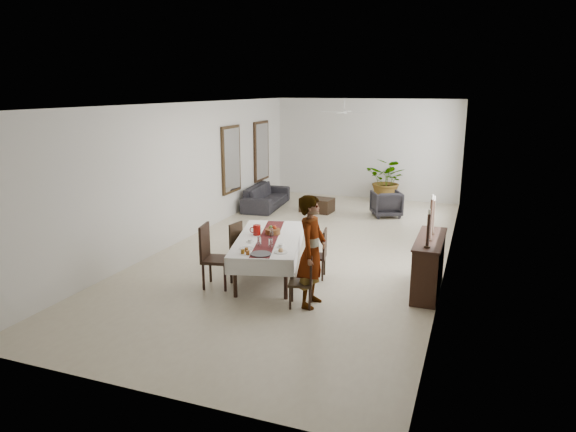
{
  "coord_description": "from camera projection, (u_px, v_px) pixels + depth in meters",
  "views": [
    {
      "loc": [
        3.45,
        -10.47,
        3.51
      ],
      "look_at": [
        -0.0,
        -1.23,
        1.05
      ],
      "focal_mm": 32.0,
      "sensor_mm": 36.0,
      "label": 1
    }
  ],
  "objects": [
    {
      "name": "tablecloth_drape_left",
      "position": [
        239.0,
        244.0,
        9.83
      ],
      "size": [
        0.68,
        2.47,
        0.3
      ],
      "primitive_type": "cube",
      "rotation": [
        0.0,
        0.0,
        0.26
      ],
      "color": "white",
      "rests_on": "dining_table_top"
    },
    {
      "name": "armchair",
      "position": [
        386.0,
        204.0,
        14.4
      ],
      "size": [
        1.03,
        1.04,
        0.72
      ],
      "primitive_type": "imported",
      "rotation": [
        0.0,
        0.0,
        3.58
      ],
      "color": "#29262B",
      "rests_on": "floor"
    },
    {
      "name": "tablecloth_drape_far",
      "position": [
        276.0,
        227.0,
        11.01
      ],
      "size": [
        1.13,
        0.32,
        0.3
      ],
      "primitive_type": "cube",
      "rotation": [
        0.0,
        0.0,
        0.26
      ],
      "color": "white",
      "rests_on": "dining_table_top"
    },
    {
      "name": "fan_blade_s",
      "position": [
        341.0,
        113.0,
        13.24
      ],
      "size": [
        0.1,
        0.55,
        0.01
      ],
      "primitive_type": "cube",
      "color": "white",
      "rests_on": "fan_hub"
    },
    {
      "name": "fan_blade_w",
      "position": [
        331.0,
        112.0,
        13.68
      ],
      "size": [
        0.55,
        0.1,
        0.01
      ],
      "primitive_type": "cube",
      "color": "white",
      "rests_on": "fan_hub"
    },
    {
      "name": "chair_right_far_back",
      "position": [
        325.0,
        243.0,
        9.6
      ],
      "size": [
        0.1,
        0.4,
        0.51
      ],
      "primitive_type": "cube",
      "rotation": [
        0.0,
        0.0,
        1.74
      ],
      "color": "black",
      "rests_on": "chair_right_far_seat"
    },
    {
      "name": "tablecloth_drape_right",
      "position": [
        299.0,
        246.0,
        9.73
      ],
      "size": [
        0.68,
        2.47,
        0.3
      ],
      "primitive_type": "cube",
      "rotation": [
        0.0,
        0.0,
        0.26
      ],
      "color": "white",
      "rests_on": "dining_table_top"
    },
    {
      "name": "plate_near_right",
      "position": [
        281.0,
        252.0,
        8.85
      ],
      "size": [
        0.24,
        0.24,
        0.01
      ],
      "primitive_type": "cylinder",
      "color": "silver",
      "rests_on": "tablecloth_top"
    },
    {
      "name": "fruit_red",
      "position": [
        274.0,
        228.0,
        9.97
      ],
      "size": [
        0.09,
        0.09,
        0.09
      ],
      "primitive_type": "sphere",
      "color": "#9D290F",
      "rests_on": "fruit_basket"
    },
    {
      "name": "mirror_frame_near",
      "position": [
        231.0,
        160.0,
        14.15
      ],
      "size": [
        0.06,
        1.05,
        1.85
      ],
      "primitive_type": "cube",
      "color": "black",
      "rests_on": "wall_left"
    },
    {
      "name": "chair_right_near_leg_fl",
      "position": [
        310.0,
        299.0,
        8.3
      ],
      "size": [
        0.05,
        0.05,
        0.38
      ],
      "primitive_type": "cylinder",
      "rotation": [
        0.0,
        0.0,
        0.24
      ],
      "color": "black",
      "rests_on": "floor"
    },
    {
      "name": "mirror_glass_far",
      "position": [
        262.0,
        151.0,
        16.05
      ],
      "size": [
        0.01,
        0.9,
        1.7
      ],
      "primitive_type": "cube",
      "color": "silver",
      "rests_on": "mirror_frame_far"
    },
    {
      "name": "wine_glass_far",
      "position": [
        272.0,
        233.0,
        9.77
      ],
      "size": [
        0.07,
        0.07,
        0.17
      ],
      "primitive_type": "cylinder",
      "color": "silver",
      "rests_on": "tablecloth_top"
    },
    {
      "name": "candlestick_far_base",
      "position": [
        432.0,
        233.0,
        9.13
      ],
      "size": [
        0.11,
        0.11,
        0.03
      ],
      "primitive_type": "cylinder",
      "color": "black",
      "rests_on": "sideboard_top"
    },
    {
      "name": "mirror_frame_far",
      "position": [
        261.0,
        151.0,
        16.06
      ],
      "size": [
        0.06,
        1.05,
        1.85
      ],
      "primitive_type": "cube",
      "color": "black",
      "rests_on": "wall_left"
    },
    {
      "name": "table_runner",
      "position": [
        269.0,
        237.0,
        9.75
      ],
      "size": [
        0.98,
        2.48,
        0.0
      ],
      "primitive_type": "cube",
      "rotation": [
        0.0,
        0.0,
        0.26
      ],
      "color": "maroon",
      "rests_on": "tablecloth_top"
    },
    {
      "name": "sideboard_top",
      "position": [
        430.0,
        239.0,
        8.9
      ],
      "size": [
        0.47,
        1.65,
        0.03
      ],
      "primitive_type": "cube",
      "color": "black",
      "rests_on": "sideboard_body"
    },
    {
      "name": "chair_left_far_leg_bl",
      "position": [
        256.0,
        260.0,
        10.17
      ],
      "size": [
        0.05,
        0.05,
        0.4
      ],
      "primitive_type": "cylinder",
      "rotation": [
        0.0,
        0.0,
        -0.2
      ],
      "color": "black",
      "rests_on": "floor"
    },
    {
      "name": "chair_right_near_seat",
      "position": [
        301.0,
        283.0,
        8.42
      ],
      "size": [
        0.47,
        0.47,
        0.04
      ],
      "primitive_type": "cube",
      "rotation": [
        0.0,
        0.0,
        1.81
      ],
      "color": "black",
      "rests_on": "chair_right_near_leg_fl"
    },
    {
      "name": "teacup_left",
      "position": [
        250.0,
        241.0,
        9.43
      ],
      "size": [
        0.09,
        0.09,
        0.06
      ],
      "primitive_type": "cylinder",
      "color": "white",
      "rests_on": "saucer_left"
    },
    {
      "name": "fruit_green",
      "position": [
        271.0,
        227.0,
        9.98
      ],
      "size": [
        0.08,
        0.08,
        0.08
      ],
      "primitive_type": "sphere",
      "color": "#4C7422",
      "rests_on": "fruit_basket"
    },
    {
      "name": "fruit_basket",
      "position": [
        273.0,
        231.0,
        9.97
      ],
      "size": [
        0.3,
        0.3,
        0.1
      ],
      "primitive_type": "cylinder",
      "color": "brown",
      "rests_on": "tablecloth_top"
    },
    {
      "name": "chair_left_far_leg_br",
      "position": [
        246.0,
        265.0,
        9.9
      ],
      "size": [
        0.05,
        0.05,
        0.4
      ],
      "primitive_type": "cylinder",
      "rotation": [
        0.0,
        0.0,
        -0.2
      ],
      "color": "black",
      "rests_on": "floor"
    },
    {
      "name": "red_pitcher",
      "position": [
        257.0,
        230.0,
        9.89
      ],
      "size": [
        0.18,
        0.18,
        0.2
      ],
      "primitive_type": "cylinder",
      "rotation": [
        0.0,
        0.0,
        0.26
      ],
      "color": "#960F0A",
      "rests_on": "tablecloth_top"
    },
    {
      "name": "bread_near_right",
      "position": [
        281.0,
        251.0,
        8.85
      ],
      "size": [
        0.09,
        0.09,
        0.09
      ],
      "primitive_type": "sphere",
      "color": "tan",
      "rests_on": "plate_near_right"
    },
    {
      "name": "jam_jar_a",
      "position": [
        248.0,
        253.0,
        8.72
      ],
      "size": [
        0.06,
        0.06,
        0.07
      ],
      "primitive_type": "cylinder",
      "color": "brown",
      "rests_on": "tablecloth_top"
    },
    {
      "name": "chair_left_near_back",
      "position": [
        204.0,
        241.0,
        9.19
      ],
      "size": [
        0.14,
        0.49,
        0.62
      ],
      "primitive_type": "cube",
      "rotation": [
        0.0,
        0.0,
        -1.38
      ],
      "color": "black",
      "rests_on": "chair_left_near_seat"
    },
    {
      "name": "fan_rod",
      "position": [
        344.0,
        104.0,
        13.51
      ],
      "size": [
        0.04,
        0.04,
        0.2
      ],
      "primitive_type": "cylinder",
      "color": "silver",
      "rests_on": "ceiling"
    },
    {
      "name": "wine_glass_mid",
      "position": [
        259.0,
        241.0,
        9.21
      ],
      "size": [
        0.07,
        0.07,
        0.17
      ],
      "primitive_type": "cylinder",
      "color": "white",
      "rests_on": "tablecloth_top"
    },
    {
      "name": "floor",
      "position": [
        307.0,
        249.0,
        11.53
      ],
      "size": [
        6.0,
        12.0,
        0.0
      ],
      "primitive_type": "cube",
      "color": "beige",
      "rests_on": "ground"
    },
    {
      "name": "candlestick_mid_base",
      "position": [
        430.0,
        240.0,
        8.75
      ],
      "size": [
        0.11,
        0.11,
        0.03
      ],
      "primitive_type": "cylinder",
      "color": "black",
      "rests_on": "sideboard_top"
    },
    {
      "name": "chair_right_far_leg_fl",
      "position": [
        322.0,
        271.0,
        9.57
      ],
      "size": [
        0.05,
        0.05,
        0.4
      ],
      "primitive_type": "cylinder",
      "rotation": [
        0.0,
        0.0,
        0.17
      ],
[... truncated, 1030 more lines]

